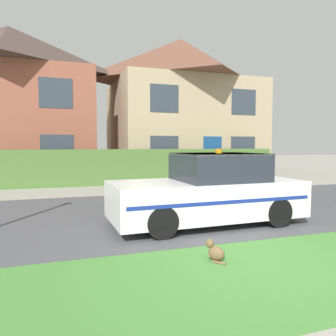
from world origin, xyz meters
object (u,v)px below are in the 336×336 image
object	(u,v)px
cat	(215,252)
house_right	(181,105)
police_car	(209,191)
house_left	(11,102)

from	to	relation	value
cat	house_right	world-z (taller)	house_right
police_car	cat	size ratio (longest dim) A/B	10.99
cat	house_left	bearing A→B (deg)	-21.32
cat	house_left	size ratio (longest dim) A/B	0.05
police_car	house_left	size ratio (longest dim) A/B	0.50
police_car	house_right	world-z (taller)	house_right
police_car	cat	xyz separation A→B (m)	(-0.89, -2.04, -0.57)
house_left	house_right	size ratio (longest dim) A/B	0.99
cat	house_left	xyz separation A→B (m)	(-4.27, 13.66, 3.66)
house_left	cat	bearing A→B (deg)	-72.63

